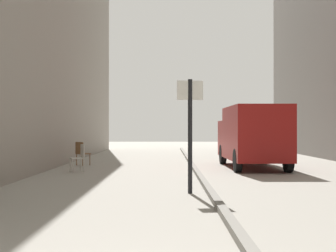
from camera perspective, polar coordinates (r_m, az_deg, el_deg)
The scene contains 6 objects.
ground_plane at distance 15.04m, azimuth -2.49°, elevation -5.94°, with size 80.00×80.00×0.00m, color gray.
kerb_strip at distance 15.05m, azimuth 3.56°, elevation -5.70°, with size 0.16×40.00×0.12m, color slate.
delivery_van at distance 18.63m, azimuth 9.72°, elevation -1.05°, with size 2.01×5.54×2.28m.
street_sign_post at distance 11.14m, azimuth 2.52°, elevation 0.05°, with size 0.60×0.12×2.60m.
cafe_chair_near_window at distance 16.94m, azimuth -10.37°, elevation -3.45°, with size 0.58×0.58×0.94m.
cafe_chair_by_doorway at distance 19.88m, azimuth -10.12°, elevation -2.98°, with size 0.62×0.62×0.94m.
Camera 1 is at (0.63, -2.95, 1.48)m, focal length 52.28 mm.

